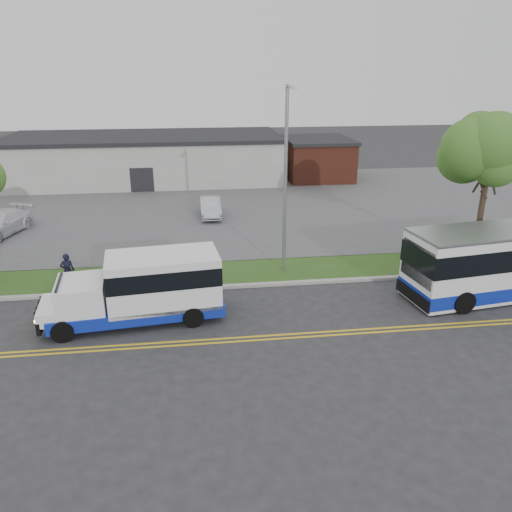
{
  "coord_description": "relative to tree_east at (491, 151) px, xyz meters",
  "views": [
    {
      "loc": [
        -1.65,
        -21.64,
        10.39
      ],
      "look_at": [
        1.3,
        1.2,
        1.6
      ],
      "focal_mm": 35.0,
      "sensor_mm": 36.0,
      "label": 1
    }
  ],
  "objects": [
    {
      "name": "lane_line_south",
      "position": [
        -14.0,
        -7.15,
        -6.2
      ],
      "size": [
        70.0,
        0.12,
        0.01
      ],
      "primitive_type": "cube",
      "color": "gold",
      "rests_on": "ground"
    },
    {
      "name": "grocery_bag_left",
      "position": [
        -22.23,
        -1.35,
        -5.94
      ],
      "size": [
        0.32,
        0.32,
        0.32
      ],
      "primitive_type": "sphere",
      "color": "white",
      "rests_on": "verge"
    },
    {
      "name": "parked_car_b",
      "position": [
        -28.18,
        8.12,
        -5.35
      ],
      "size": [
        3.53,
        5.58,
        1.51
      ],
      "primitive_type": "imported",
      "rotation": [
        0.0,
        0.0,
        -0.29
      ],
      "color": "white",
      "rests_on": "parking_lot"
    },
    {
      "name": "lane_line_north",
      "position": [
        -14.0,
        -6.85,
        -6.2
      ],
      "size": [
        70.0,
        0.12,
        0.01
      ],
      "primitive_type": "cube",
      "color": "gold",
      "rests_on": "ground"
    },
    {
      "name": "commercial_building",
      "position": [
        -20.0,
        24.0,
        -4.02
      ],
      "size": [
        25.4,
        10.4,
        4.35
      ],
      "color": "#9E9E99",
      "rests_on": "ground"
    },
    {
      "name": "parking_lot",
      "position": [
        -14.0,
        14.0,
        -6.15
      ],
      "size": [
        80.0,
        25.0,
        0.1
      ],
      "primitive_type": "cube",
      "color": "#4C4C4F",
      "rests_on": "ground"
    },
    {
      "name": "brick_wing",
      "position": [
        -3.5,
        23.0,
        -4.24
      ],
      "size": [
        6.3,
        7.3,
        3.9
      ],
      "color": "brown",
      "rests_on": "ground"
    },
    {
      "name": "grocery_bag_right",
      "position": [
        -21.63,
        -0.85,
        -5.94
      ],
      "size": [
        0.32,
        0.32,
        0.32
      ],
      "primitive_type": "sphere",
      "color": "white",
      "rests_on": "verge"
    },
    {
      "name": "parked_car_a",
      "position": [
        -14.43,
        10.71,
        -5.42
      ],
      "size": [
        1.45,
        4.15,
        1.37
      ],
      "primitive_type": "imported",
      "rotation": [
        0.0,
        0.0,
        0.0
      ],
      "color": "#ADB0B4",
      "rests_on": "parking_lot"
    },
    {
      "name": "curb",
      "position": [
        -14.0,
        -1.9,
        -6.13
      ],
      "size": [
        80.0,
        0.3,
        0.15
      ],
      "primitive_type": "cube",
      "color": "#9E9B93",
      "rests_on": "ground"
    },
    {
      "name": "verge",
      "position": [
        -14.0,
        -0.1,
        -6.15
      ],
      "size": [
        80.0,
        3.3,
        0.1
      ],
      "primitive_type": "cube",
      "color": "#2C4717",
      "rests_on": "ground"
    },
    {
      "name": "streetlight_near",
      "position": [
        -11.0,
        -0.27,
        -0.97
      ],
      "size": [
        0.35,
        1.53,
        9.5
      ],
      "color": "gray",
      "rests_on": "verge"
    },
    {
      "name": "ground",
      "position": [
        -14.0,
        -3.0,
        -6.2
      ],
      "size": [
        140.0,
        140.0,
        0.0
      ],
      "primitive_type": "plane",
      "color": "#28282B",
      "rests_on": "ground"
    },
    {
      "name": "shuttle_bus",
      "position": [
        -17.83,
        -4.72,
        -4.64
      ],
      "size": [
        7.88,
        3.29,
        2.94
      ],
      "rotation": [
        0.0,
        0.0,
        0.11
      ],
      "color": "#0E249D",
      "rests_on": "ground"
    },
    {
      "name": "tree_east",
      "position": [
        0.0,
        0.0,
        0.0
      ],
      "size": [
        5.2,
        5.2,
        8.33
      ],
      "color": "#34221C",
      "rests_on": "verge"
    },
    {
      "name": "pedestrian",
      "position": [
        -21.93,
        -1.1,
        -5.2
      ],
      "size": [
        0.73,
        0.55,
        1.81
      ],
      "primitive_type": "imported",
      "rotation": [
        0.0,
        0.0,
        3.33
      ],
      "color": "black",
      "rests_on": "verge"
    }
  ]
}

